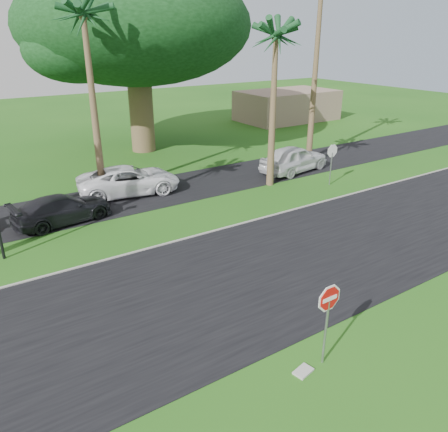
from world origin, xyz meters
TOP-DOWN VIEW (x-y plane):
  - ground at (0.00, 0.00)m, footprint 120.00×120.00m
  - road at (0.00, 2.00)m, footprint 120.00×8.00m
  - parking_strip at (0.00, 12.50)m, footprint 120.00×5.00m
  - curb at (0.00, 6.05)m, footprint 120.00×0.12m
  - stop_sign_near at (0.50, -3.00)m, footprint 1.05×0.07m
  - stop_sign_far at (12.00, 8.00)m, footprint 1.05×0.07m
  - palm_center at (0.00, 14.00)m, footprint 5.00×5.00m
  - palm_right_near at (9.00, 10.00)m, footprint 5.00×5.00m
  - canopy_tree at (6.00, 22.00)m, footprint 16.50×16.50m
  - building_far at (24.00, 26.00)m, footprint 10.00×6.00m
  - car_dark at (-2.98, 10.93)m, footprint 4.91×2.57m
  - car_minivan at (1.28, 13.08)m, footprint 6.04×3.52m
  - car_pickup at (12.00, 11.26)m, footprint 5.40×2.86m
  - utility_slab at (-0.22, -3.00)m, footprint 0.61×0.46m

SIDE VIEW (x-z plane):
  - ground at x=0.00m, z-range 0.00..0.00m
  - road at x=0.00m, z-range 0.00..0.02m
  - parking_strip at x=0.00m, z-range 0.00..0.02m
  - curb at x=0.00m, z-range 0.00..0.06m
  - utility_slab at x=-0.22m, z-range 0.00..0.06m
  - car_dark at x=-2.98m, z-range 0.00..1.36m
  - car_minivan at x=1.28m, z-range 0.00..1.58m
  - car_pickup at x=12.00m, z-range 0.00..1.75m
  - building_far at x=24.00m, z-range 0.00..3.00m
  - stop_sign_near at x=0.50m, z-range 0.46..3.09m
  - stop_sign_far at x=12.00m, z-range 0.46..3.09m
  - palm_right_near at x=9.00m, z-range 3.44..12.94m
  - canopy_tree at x=6.00m, z-range 2.39..15.51m
  - palm_center at x=0.00m, z-range 3.91..14.41m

